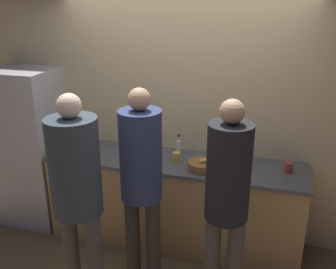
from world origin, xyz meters
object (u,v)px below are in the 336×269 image
Objects in this scene: refrigerator at (30,147)px; person_left at (76,183)px; bottle_clear at (179,147)px; potted_plant at (232,147)px; fruit_bowl at (202,166)px; utensil_crock at (148,144)px; person_right at (227,193)px; bottle_red at (145,152)px; person_center at (141,173)px; cup_yellow at (176,157)px; cup_red at (289,168)px.

person_left reaches higher than refrigerator.
bottle_clear reaches higher than potted_plant.
potted_plant is at bearing 50.42° from person_left.
fruit_bowl is 0.95× the size of utensil_crock.
person_right is 11.67× the size of bottle_red.
bottle_red is at bearing -163.20° from potted_plant.
person_left is 1.21m from utensil_crock.
person_center is 18.14× the size of cup_yellow.
fruit_bowl is (2.01, -0.15, 0.10)m from refrigerator.
utensil_crock is (0.17, 1.19, -0.12)m from person_left.
potted_plant is (1.04, 1.26, -0.07)m from person_left.
refrigerator reaches higher than fruit_bowl.
bottle_red reaches higher than cup_yellow.
fruit_bowl is 0.30m from cup_yellow.
refrigerator is 1.40m from bottle_red.
cup_yellow is at bearing 160.00° from fruit_bowl.
person_left is 8.00× the size of bottle_clear.
utensil_crock is (-0.96, 0.93, -0.07)m from person_right.
fruit_bowl is (-0.32, 0.63, -0.09)m from person_right.
person_right is 1.09m from bottle_clear.
utensil_crock is 1.80× the size of bottle_red.
cup_yellow is (0.14, 0.63, -0.10)m from person_center.
person_right reaches higher than cup_red.
cup_red is at bearing 29.83° from person_center.
person_center is 1.10m from potted_plant.
person_left is 8.52× the size of potted_plant.
person_center is (0.40, 0.37, -0.03)m from person_left.
bottle_red is 0.33m from cup_yellow.
fruit_bowl is at bearing -4.29° from refrigerator.
utensil_crock reaches higher than cup_yellow.
utensil_crock is 0.35m from bottle_clear.
person_right is at bearing -120.31° from cup_red.
person_left is at bearing -137.30° from person_center.
cup_red is (1.20, 0.69, -0.10)m from person_center.
utensil_crock is at bearing 135.76° from person_right.
person_right reaches higher than utensil_crock.
person_right is 1.01m from potted_plant.
person_center is at bearing -73.35° from bottle_red.
bottle_clear reaches higher than cup_red.
bottle_clear is 2.31× the size of cup_red.
fruit_bowl is at bearing -10.95° from bottle_red.
person_right is 0.93m from cup_red.
cup_red is at bearing 0.31° from refrigerator.
person_left reaches higher than person_center.
refrigerator is 0.97× the size of person_right.
utensil_crock is at bearing 150.83° from cup_yellow.
utensil_crock is 0.41m from cup_yellow.
bottle_clear is 1.07× the size of potted_plant.
bottle_clear is at bearing 81.35° from person_center.
utensil_crock reaches higher than bottle_red.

